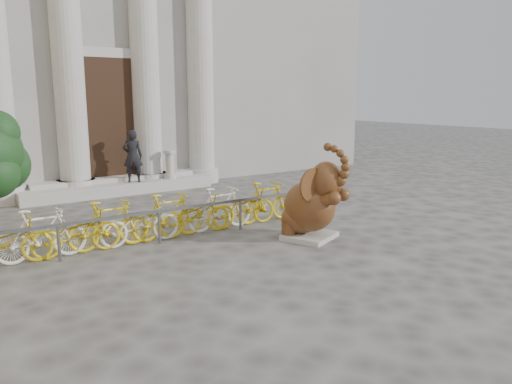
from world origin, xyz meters
TOP-DOWN VIEW (x-y plane):
  - ground at (0.00, 0.00)m, footprint 80.00×80.00m
  - classical_building at (0.00, 14.93)m, footprint 22.00×10.70m
  - entrance_steps at (0.00, 9.40)m, footprint 6.00×1.20m
  - elephant_statue at (1.69, 2.06)m, footprint 1.41×1.65m
  - bike_rack at (-1.19, 3.79)m, footprint 8.00×0.53m
  - pedestrian at (0.39, 9.10)m, footprint 0.70×0.58m
  - balustrade_post at (1.63, 9.10)m, footprint 0.38×0.38m

SIDE VIEW (x-z plane):
  - ground at x=0.00m, z-range 0.00..0.00m
  - entrance_steps at x=0.00m, z-range 0.00..0.36m
  - bike_rack at x=-1.19m, z-range 0.00..1.00m
  - elephant_statue at x=1.69m, z-range -0.28..1.80m
  - balustrade_post at x=1.63m, z-range 0.32..1.26m
  - pedestrian at x=0.39m, z-range 0.36..2.00m
  - classical_building at x=0.00m, z-range -0.02..11.98m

